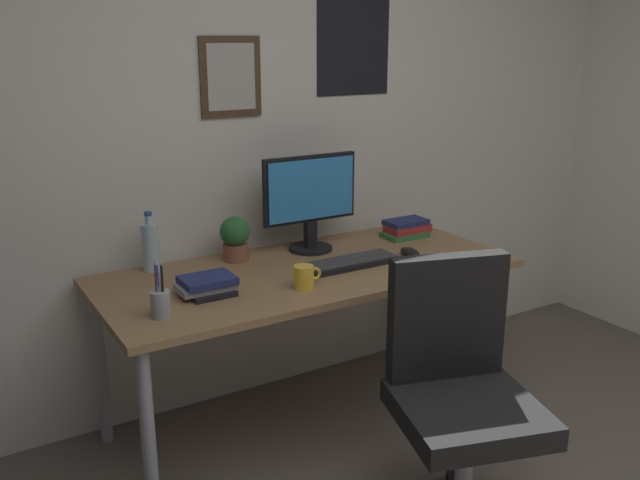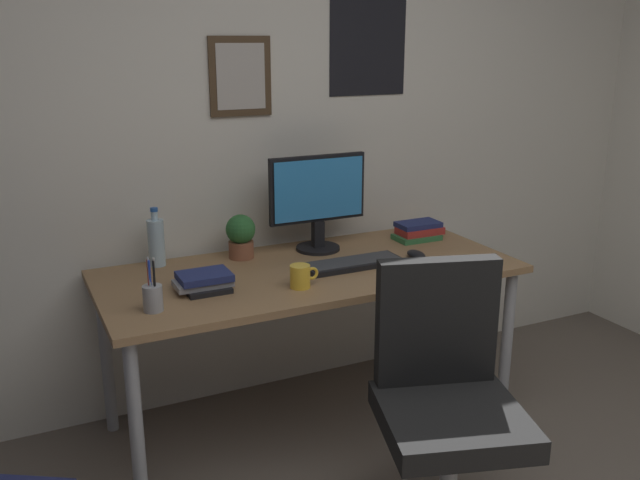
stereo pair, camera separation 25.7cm
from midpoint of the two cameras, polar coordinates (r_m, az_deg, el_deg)
name	(u,v)px [view 1 (the left image)]	position (r m, az deg, el deg)	size (l,w,h in m)	color
wall_back	(261,121)	(3.19, -7.22, 9.74)	(4.40, 0.10, 2.60)	silver
desk	(308,284)	(2.92, -3.54, -3.69)	(1.75, 0.77, 0.73)	#936D47
office_chair	(459,383)	(2.42, 8.41, -11.74)	(0.58, 0.59, 0.95)	black
monitor	(310,199)	(3.09, -3.22, 3.41)	(0.46, 0.20, 0.43)	black
keyboard	(350,262)	(2.93, 0.00, -1.91)	(0.43, 0.15, 0.03)	black
computer_mouse	(410,252)	(3.06, 5.08, -1.03)	(0.06, 0.11, 0.04)	black
water_bottle	(150,246)	(2.95, -16.33, -0.53)	(0.07, 0.07, 0.25)	silver
coffee_mug_near	(304,277)	(2.66, -4.07, -3.11)	(0.12, 0.08, 0.09)	yellow
potted_plant	(235,237)	(3.01, -9.50, 0.21)	(0.13, 0.13, 0.20)	brown
pen_cup	(160,302)	(2.47, -16.01, -5.04)	(0.07, 0.07, 0.20)	#9EA0A5
book_stack_left	(208,285)	(2.65, -12.04, -3.73)	(0.22, 0.16, 0.07)	black
book_stack_right	(406,229)	(3.35, 4.99, 0.92)	(0.23, 0.14, 0.08)	#33723F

